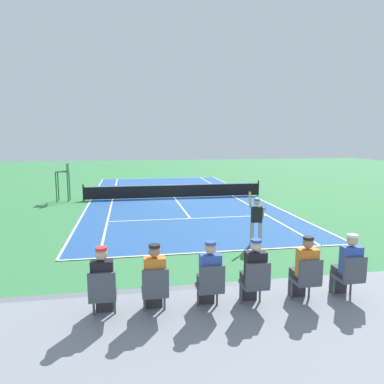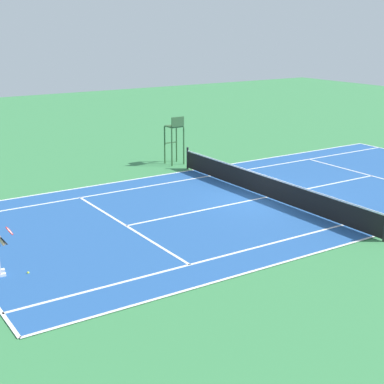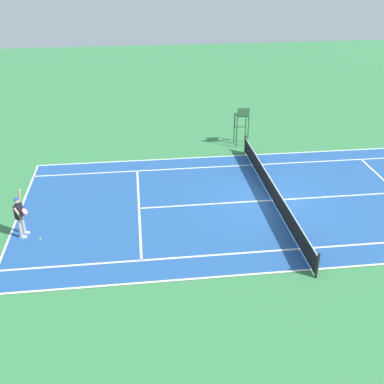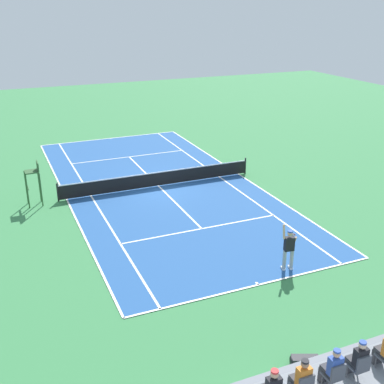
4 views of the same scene
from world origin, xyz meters
name	(u,v)px [view 1 (image 1 of 4)]	position (x,y,z in m)	size (l,w,h in m)	color
ground_plane	(174,198)	(0.00, 0.00, 0.00)	(80.00, 80.00, 0.00)	#387F47
court	(174,198)	(0.00, 0.00, 0.01)	(11.08, 23.88, 0.03)	#235193
net	(174,190)	(0.00, 0.00, 0.52)	(11.98, 0.10, 1.07)	black
barrier_wall	(276,306)	(0.00, 17.32, 0.56)	(24.55, 0.25, 1.11)	slate
spectator_seated_0	(348,267)	(-0.96, 18.33, 1.72)	(0.44, 0.60, 1.27)	#474C56
spectator_seated_1	(305,270)	(-0.09, 18.33, 1.72)	(0.44, 0.60, 1.27)	#474C56
spectator_seated_2	(254,274)	(0.88, 18.33, 1.72)	(0.44, 0.60, 1.27)	#474C56
spectator_seated_3	(209,276)	(1.70, 18.33, 1.72)	(0.44, 0.60, 1.27)	#474C56
spectator_seated_4	(155,280)	(2.65, 18.33, 1.72)	(0.44, 0.60, 1.27)	#474C56
spectator_seated_5	(103,284)	(3.51, 18.33, 1.72)	(0.44, 0.60, 1.27)	#474C56
tennis_player	(256,220)	(-1.72, 11.31, 0.99)	(0.82, 0.62, 2.08)	#9E9EA3
tennis_ball	(258,239)	(-2.08, 10.58, 0.03)	(0.07, 0.07, 0.07)	#D1E533
umpire_chair	(64,177)	(7.12, 0.00, 1.56)	(0.77, 0.77, 2.44)	#2D562D
equipment_bag	(220,307)	(0.99, 16.38, 0.16)	(0.95, 0.64, 0.32)	black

